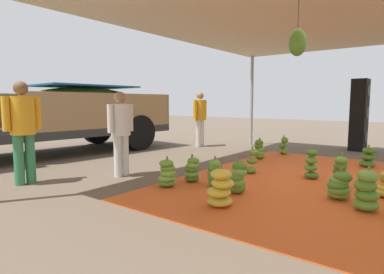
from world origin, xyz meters
TOP-DOWN VIEW (x-y plane):
  - ground_plane at (0.00, 3.00)m, footprint 40.00×40.00m
  - tarp_orange at (0.00, 0.00)m, footprint 5.69×4.42m
  - tent_canopy at (0.01, -0.10)m, footprint 8.00×7.00m
  - banana_bunch_0 at (2.55, 1.71)m, footprint 0.31×0.31m
  - banana_bunch_1 at (-1.10, -0.80)m, footprint 0.40×0.41m
  - banana_bunch_3 at (-1.75, 1.94)m, footprint 0.39×0.38m
  - banana_bunch_5 at (-0.01, 1.33)m, footprint 0.32×0.29m
  - banana_bunch_6 at (0.23, 0.28)m, footprint 0.31×0.32m
  - banana_bunch_7 at (-0.11, -0.26)m, footprint 0.30×0.29m
  - banana_bunch_9 at (-1.25, 1.82)m, footprint 0.36×0.37m
  - banana_bunch_10 at (-1.40, 0.86)m, footprint 0.37×0.38m
  - banana_bunch_11 at (1.51, 1.91)m, footprint 0.33×0.34m
  - banana_bunch_12 at (-1.24, 1.38)m, footprint 0.32×0.32m
  - banana_bunch_13 at (-2.07, 0.73)m, footprint 0.42×0.42m
  - banana_bunch_14 at (-0.80, -0.41)m, footprint 0.46×0.43m
  - banana_bunch_15 at (2.03, -0.33)m, footprint 0.47×0.46m
  - cargo_truck_main at (-1.70, 6.65)m, footprint 7.07×2.99m
  - worker_0 at (-1.66, 3.15)m, footprint 0.57×0.35m
  - worker_1 at (-3.03, 3.97)m, footprint 0.62×0.38m
  - worker_2 at (2.48, 4.37)m, footprint 0.62×0.38m
  - speaker_stack at (4.51, 0.31)m, footprint 0.51×0.43m

SIDE VIEW (x-z plane):
  - ground_plane at x=0.00m, z-range 0.00..0.00m
  - tarp_orange at x=0.00m, z-range 0.00..0.01m
  - banana_bunch_14 at x=-0.80m, z-range -0.02..0.42m
  - banana_bunch_15 at x=2.03m, z-range -0.03..0.43m
  - banana_bunch_9 at x=-1.25m, z-range -0.03..0.44m
  - banana_bunch_12 at x=-1.24m, z-range -0.03..0.45m
  - banana_bunch_3 at x=-1.75m, z-range -0.03..0.47m
  - banana_bunch_0 at x=2.55m, z-range -0.03..0.47m
  - banana_bunch_5 at x=-0.01m, z-range -0.04..0.48m
  - banana_bunch_11 at x=1.51m, z-range -0.03..0.49m
  - banana_bunch_10 at x=-1.40m, z-range -0.02..0.50m
  - banana_bunch_13 at x=-2.07m, z-range -0.04..0.52m
  - banana_bunch_7 at x=-0.11m, z-range -0.03..0.53m
  - banana_bunch_6 at x=0.23m, z-range -0.04..0.54m
  - banana_bunch_1 at x=-1.10m, z-range -0.03..0.53m
  - worker_0 at x=-1.66m, z-range 0.13..1.68m
  - worker_2 at x=2.48m, z-range 0.14..1.82m
  - worker_1 at x=-3.03m, z-range 0.14..1.85m
  - speaker_stack at x=4.51m, z-range 0.00..2.01m
  - cargo_truck_main at x=-1.70m, z-range 0.01..2.41m
  - tent_canopy at x=0.01m, z-range 1.35..4.22m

